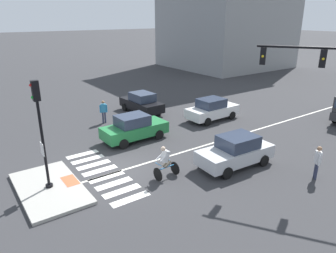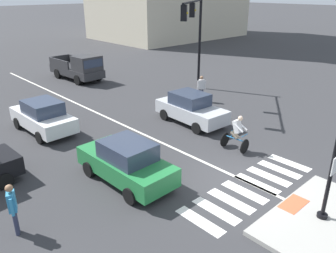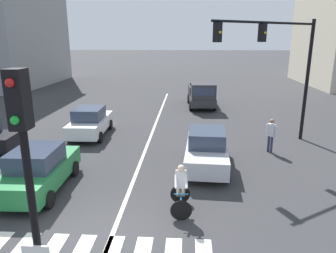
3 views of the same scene
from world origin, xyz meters
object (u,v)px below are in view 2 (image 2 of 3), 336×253
Objects in this scene: cyclist at (237,132)px; pedestrian_at_curb_left at (13,205)px; car_green_westbound_near at (126,162)px; car_silver_eastbound_mid at (191,108)px; car_white_westbound_far at (43,116)px; traffic_light_mast at (195,28)px; pickup_truck_charcoal_eastbound_distant at (79,68)px; pedestrian_waiting_far_side at (201,87)px.

cyclist reaches higher than pedestrian_at_curb_left.
car_green_westbound_near is 6.64m from car_silver_eastbound_mid.
car_white_westbound_far is 7.96m from pedestrian_at_curb_left.
traffic_light_mast is 1.22× the size of pickup_truck_charcoal_eastbound_distant.
car_silver_eastbound_mid is at bearing -146.59° from pedestrian_waiting_far_side.
cyclist is (5.33, -7.94, 0.06)m from car_white_westbound_far.
car_white_westbound_far is 9.76m from pedestrian_waiting_far_side.
pickup_truck_charcoal_eastbound_distant is at bearing 66.53° from car_green_westbound_near.
car_white_westbound_far is at bearing -129.39° from pickup_truck_charcoal_eastbound_distant.
pickup_truck_charcoal_eastbound_distant reaches higher than car_green_westbound_near.
car_silver_eastbound_mid is 10.65m from pedestrian_at_curb_left.
car_green_westbound_near and car_silver_eastbound_mid have the same top height.
car_silver_eastbound_mid is at bearing -33.72° from car_white_westbound_far.
cyclist is 1.01× the size of pedestrian_waiting_far_side.
cyclist is 7.19m from pedestrian_waiting_far_side.
pickup_truck_charcoal_eastbound_distant is (6.41, 14.77, 0.17)m from car_green_westbound_near.
cyclist reaches higher than car_silver_eastbound_mid.
pedestrian_waiting_far_side is (3.20, 2.11, 0.17)m from car_silver_eastbound_mid.
car_white_westbound_far is at bearing 146.28° from car_silver_eastbound_mid.
pedestrian_at_curb_left is (-10.57, -14.93, 0.00)m from pickup_truck_charcoal_eastbound_distant.
car_green_westbound_near is 0.80× the size of pickup_truck_charcoal_eastbound_distant.
pickup_truck_charcoal_eastbound_distant is 3.11× the size of pedestrian_waiting_far_side.
pedestrian_at_curb_left reaches higher than car_white_westbound_far.
cyclist is (-1.00, -3.72, 0.06)m from car_silver_eastbound_mid.
pedestrian_at_curb_left is (-13.97, -5.87, -3.49)m from traffic_light_mast.
car_green_westbound_near is 2.48× the size of pedestrian_waiting_far_side.
pedestrian_waiting_far_side is (4.20, 5.83, 0.11)m from cyclist.
cyclist is (-4.67, -6.92, -3.60)m from traffic_light_mast.
traffic_light_mast is 11.93m from car_green_westbound_near.
traffic_light_mast reaches higher than pedestrian_at_curb_left.
pickup_truck_charcoal_eastbound_distant reaches higher than cyclist.
car_white_westbound_far is 10.39m from pickup_truck_charcoal_eastbound_distant.
car_green_westbound_near is at bearing -153.68° from pedestrian_waiting_far_side.
traffic_light_mast is at bearing 41.08° from car_silver_eastbound_mid.
pedestrian_waiting_far_side is at bearing -113.26° from traffic_light_mast.
pickup_truck_charcoal_eastbound_distant is at bearing 106.14° from pedestrian_waiting_far_side.
pedestrian_waiting_far_side is at bearing -73.86° from pickup_truck_charcoal_eastbound_distant.
car_green_westbound_near is (0.18, -6.74, 0.00)m from car_white_westbound_far.
car_white_westbound_far is 0.99× the size of car_silver_eastbound_mid.
car_white_westbound_far is at bearing 174.13° from traffic_light_mast.
pickup_truck_charcoal_eastbound_distant reaches higher than pedestrian_at_curb_left.
traffic_light_mast is 10.29m from pickup_truck_charcoal_eastbound_distant.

